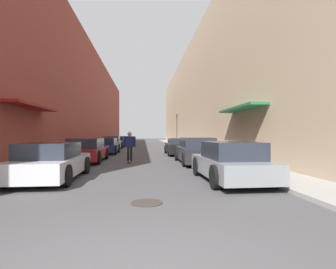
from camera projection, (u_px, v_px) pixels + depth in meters
ground at (142, 149)px, 27.35m from camera, size 137.31×137.31×0.00m
curb_strip_left at (104, 146)px, 33.12m from camera, size 1.80×62.41×0.12m
curb_strip_right at (179, 146)px, 34.02m from camera, size 1.80×62.41×0.12m
building_row_left at (80, 99)px, 32.83m from camera, size 4.90×62.41×11.98m
building_row_right at (201, 98)px, 34.28m from camera, size 4.90×62.41×12.59m
parked_car_left_0 at (51, 162)px, 8.75m from camera, size 1.88×4.22×1.24m
parked_car_left_1 at (87, 150)px, 14.55m from camera, size 1.92×4.70×1.31m
parked_car_left_2 at (105, 146)px, 20.48m from camera, size 2.00×4.16×1.24m
parked_car_left_3 at (112, 143)px, 26.04m from camera, size 1.85×4.81×1.33m
parked_car_left_4 at (118, 142)px, 31.57m from camera, size 1.97×3.96×1.25m
parked_car_left_5 at (121, 141)px, 36.71m from camera, size 1.91×4.47×1.27m
parked_car_right_0 at (230, 162)px, 8.50m from camera, size 1.87×4.04×1.28m
parked_car_right_1 at (196, 151)px, 13.78m from camera, size 1.86×4.69×1.36m
parked_car_right_2 at (180, 147)px, 19.60m from camera, size 2.09×4.62×1.24m
skateboarder at (130, 144)px, 14.16m from camera, size 0.64×0.78×1.67m
manhole_cover at (147, 203)px, 5.80m from camera, size 0.70×0.70×0.02m
traffic_light at (177, 126)px, 32.36m from camera, size 0.16×0.22×3.93m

